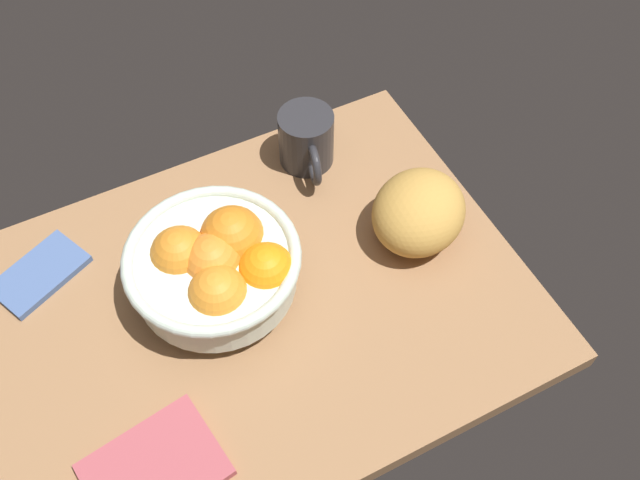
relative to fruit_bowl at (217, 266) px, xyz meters
The scene contains 6 objects.
ground_plane 8.90cm from the fruit_bowl, 133.64° to the left, with size 70.39×53.43×3.00cm, color #956B46.
fruit_bowl is the anchor object (origin of this frame).
bread_loaf 28.07cm from the fruit_bowl, behind, with size 14.11×12.35×9.34cm, color gold.
napkin_folded 25.35cm from the fruit_bowl, 32.13° to the right, with size 12.15×7.21×1.00cm, color #49649A.
napkin_spare 25.23cm from the fruit_bowl, 49.81° to the left, with size 14.80×11.25×1.23cm, color #AB4C54.
mug 25.54cm from the fruit_bowl, 142.55° to the right, with size 8.16×12.31×8.76cm.
Camera 1 is at (13.63, 45.90, 81.43)cm, focal length 39.99 mm.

